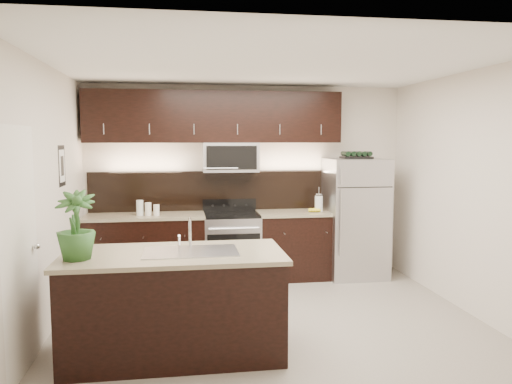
# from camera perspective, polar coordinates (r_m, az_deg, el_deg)

# --- Properties ---
(ground) EXTENTS (4.50, 4.50, 0.00)m
(ground) POSITION_cam_1_polar(r_m,az_deg,el_deg) (5.50, 1.71, -14.66)
(ground) COLOR gray
(ground) RESTS_ON ground
(room_walls) EXTENTS (4.52, 4.02, 2.71)m
(room_walls) POSITION_cam_1_polar(r_m,az_deg,el_deg) (5.10, 0.62, 3.24)
(room_walls) COLOR beige
(room_walls) RESTS_ON ground
(counter_run) EXTENTS (3.51, 0.65, 0.94)m
(counter_run) POSITION_cam_1_polar(r_m,az_deg,el_deg) (6.93, -4.52, -6.28)
(counter_run) COLOR black
(counter_run) RESTS_ON ground
(upper_fixtures) EXTENTS (3.49, 0.40, 1.66)m
(upper_fixtures) POSITION_cam_1_polar(r_m,az_deg,el_deg) (6.92, -4.50, 7.62)
(upper_fixtures) COLOR black
(upper_fixtures) RESTS_ON counter_run
(island) EXTENTS (1.96, 0.96, 0.94)m
(island) POSITION_cam_1_polar(r_m,az_deg,el_deg) (4.66, -9.29, -12.46)
(island) COLOR black
(island) RESTS_ON ground
(sink_faucet) EXTENTS (0.84, 0.50, 0.28)m
(sink_faucet) POSITION_cam_1_polar(r_m,az_deg,el_deg) (4.54, -7.49, -6.59)
(sink_faucet) COLOR silver
(sink_faucet) RESTS_ON island
(refrigerator) EXTENTS (0.81, 0.73, 1.68)m
(refrigerator) POSITION_cam_1_polar(r_m,az_deg,el_deg) (7.21, 11.25, -2.92)
(refrigerator) COLOR #B2B2B7
(refrigerator) RESTS_ON ground
(wine_rack) EXTENTS (0.41, 0.26, 0.10)m
(wine_rack) POSITION_cam_1_polar(r_m,az_deg,el_deg) (7.12, 11.40, 4.13)
(wine_rack) COLOR black
(wine_rack) RESTS_ON refrigerator
(plant) EXTENTS (0.33, 0.33, 0.58)m
(plant) POSITION_cam_1_polar(r_m,az_deg,el_deg) (4.43, -19.92, -3.59)
(plant) COLOR #285421
(plant) RESTS_ON island
(canisters) EXTENTS (0.30, 0.13, 0.20)m
(canisters) POSITION_cam_1_polar(r_m,az_deg,el_deg) (6.77, -12.45, -1.88)
(canisters) COLOR silver
(canisters) RESTS_ON counter_run
(french_press) EXTENTS (0.12, 0.12, 0.33)m
(french_press) POSITION_cam_1_polar(r_m,az_deg,el_deg) (7.02, 7.19, -1.22)
(french_press) COLOR silver
(french_press) RESTS_ON counter_run
(bananas) EXTENTS (0.19, 0.15, 0.06)m
(bananas) POSITION_cam_1_polar(r_m,az_deg,el_deg) (6.97, 6.24, -2.05)
(bananas) COLOR gold
(bananas) RESTS_ON counter_run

